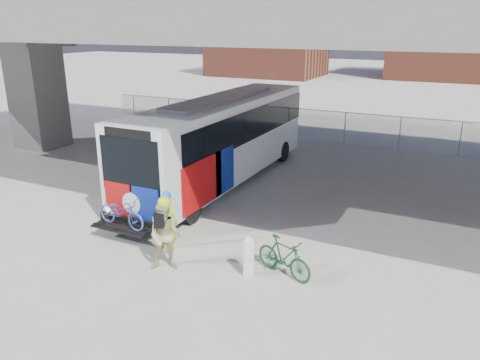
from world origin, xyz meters
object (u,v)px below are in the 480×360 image
Objects in this scene: bollard at (249,255)px; bike_parked at (284,257)px; cyclist_tan at (166,235)px; cyclist_hivis at (168,221)px; bus at (222,134)px.

bike_parked is (0.84, 0.45, -0.08)m from bollard.
cyclist_tan is 1.18× the size of bike_parked.
cyclist_hivis is (-2.92, 0.45, 0.26)m from bollard.
bike_parked is at bearing -49.91° from bus.
bus is 7.07× the size of cyclist_hivis.
cyclist_hivis is at bearing -76.17° from bus.
cyclist_tan is at bearing -163.62° from bollard.
cyclist_tan is at bearing 128.79° from bike_parked.
bike_parked is at bearing 28.18° from bollard.
bollard is 0.64× the size of cyclist_hivis.
bike_parked is at bearing 160.48° from cyclist_hivis.
bus is at bearing 59.05° from bike_parked.
bus reaches higher than bike_parked.
bike_parked is at bearing -7.15° from cyclist_tan.
bollard reaches higher than bike_parked.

